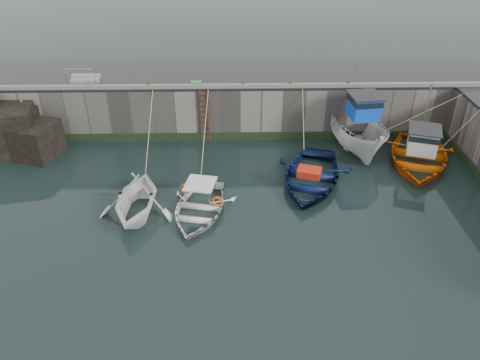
{
  "coord_description": "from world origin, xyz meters",
  "views": [
    {
      "loc": [
        -0.51,
        -14.43,
        12.49
      ],
      "look_at": [
        -0.12,
        3.65,
        1.2
      ],
      "focal_mm": 35.0,
      "sensor_mm": 36.0,
      "label": 1
    }
  ],
  "objects_px": {
    "boat_far_white": "(356,131)",
    "bollard_e": "(348,84)",
    "boat_near_navy": "(310,182)",
    "boat_far_orange": "(418,155)",
    "ladder": "(205,116)",
    "bollard_a": "(149,85)",
    "fish_crate": "(196,84)",
    "boat_near_blue": "(199,212)",
    "bollard_b": "(194,85)",
    "bollard_c": "(243,85)",
    "boat_near_white": "(138,213)",
    "bollard_d": "(290,84)"
  },
  "relations": [
    {
      "from": "boat_far_orange",
      "to": "bollard_d",
      "type": "distance_m",
      "value": 7.88
    },
    {
      "from": "bollard_d",
      "to": "fish_crate",
      "type": "bearing_deg",
      "value": 178.82
    },
    {
      "from": "bollard_a",
      "to": "bollard_e",
      "type": "distance_m",
      "value": 11.0
    },
    {
      "from": "boat_near_white",
      "to": "bollard_b",
      "type": "xyz_separation_m",
      "value": [
        2.27,
        7.41,
        3.3
      ]
    },
    {
      "from": "ladder",
      "to": "bollard_b",
      "type": "xyz_separation_m",
      "value": [
        -0.5,
        0.34,
        1.71
      ]
    },
    {
      "from": "ladder",
      "to": "bollard_d",
      "type": "distance_m",
      "value": 5.11
    },
    {
      "from": "ladder",
      "to": "boat_far_white",
      "type": "bearing_deg",
      "value": -6.44
    },
    {
      "from": "fish_crate",
      "to": "bollard_a",
      "type": "xyz_separation_m",
      "value": [
        -2.6,
        -0.11,
        -0.0
      ]
    },
    {
      "from": "bollard_c",
      "to": "bollard_d",
      "type": "distance_m",
      "value": 2.6
    },
    {
      "from": "ladder",
      "to": "fish_crate",
      "type": "distance_m",
      "value": 1.81
    },
    {
      "from": "bollard_a",
      "to": "bollard_d",
      "type": "bearing_deg",
      "value": 0.0
    },
    {
      "from": "bollard_b",
      "to": "bollard_d",
      "type": "bearing_deg",
      "value": 0.0
    },
    {
      "from": "boat_far_white",
      "to": "bollard_e",
      "type": "distance_m",
      "value": 2.65
    },
    {
      "from": "boat_near_white",
      "to": "boat_far_white",
      "type": "height_order",
      "value": "boat_far_white"
    },
    {
      "from": "boat_far_white",
      "to": "boat_near_navy",
      "type": "bearing_deg",
      "value": -135.66
    },
    {
      "from": "ladder",
      "to": "bollard_c",
      "type": "bearing_deg",
      "value": 8.67
    },
    {
      "from": "bollard_c",
      "to": "bollard_d",
      "type": "relative_size",
      "value": 1.0
    },
    {
      "from": "boat_near_navy",
      "to": "boat_far_orange",
      "type": "xyz_separation_m",
      "value": [
        6.06,
        1.98,
        0.41
      ]
    },
    {
      "from": "boat_near_blue",
      "to": "bollard_b",
      "type": "distance_m",
      "value": 8.11
    },
    {
      "from": "boat_far_white",
      "to": "boat_far_orange",
      "type": "relative_size",
      "value": 0.89
    },
    {
      "from": "ladder",
      "to": "bollard_b",
      "type": "height_order",
      "value": "bollard_b"
    },
    {
      "from": "boat_far_white",
      "to": "bollard_d",
      "type": "relative_size",
      "value": 23.48
    },
    {
      "from": "fish_crate",
      "to": "bollard_b",
      "type": "bearing_deg",
      "value": -134.34
    },
    {
      "from": "ladder",
      "to": "bollard_c",
      "type": "xyz_separation_m",
      "value": [
        2.2,
        0.34,
        1.71
      ]
    },
    {
      "from": "boat_near_blue",
      "to": "bollard_d",
      "type": "relative_size",
      "value": 16.19
    },
    {
      "from": "boat_near_blue",
      "to": "bollard_d",
      "type": "height_order",
      "value": "bollard_d"
    },
    {
      "from": "boat_near_navy",
      "to": "fish_crate",
      "type": "xyz_separation_m",
      "value": [
        -5.83,
        5.09,
        3.3
      ]
    },
    {
      "from": "boat_far_white",
      "to": "bollard_e",
      "type": "height_order",
      "value": "boat_far_white"
    },
    {
      "from": "ladder",
      "to": "fish_crate",
      "type": "xyz_separation_m",
      "value": [
        -0.4,
        0.44,
        1.71
      ]
    },
    {
      "from": "boat_far_white",
      "to": "boat_near_white",
      "type": "bearing_deg",
      "value": -157.59
    },
    {
      "from": "boat_far_white",
      "to": "boat_far_orange",
      "type": "height_order",
      "value": "boat_far_white"
    },
    {
      "from": "boat_far_white",
      "to": "bollard_a",
      "type": "height_order",
      "value": "boat_far_white"
    },
    {
      "from": "boat_far_white",
      "to": "bollard_d",
      "type": "xyz_separation_m",
      "value": [
        -3.67,
        1.29,
        2.26
      ]
    },
    {
      "from": "boat_near_blue",
      "to": "boat_far_orange",
      "type": "distance_m",
      "value": 12.32
    },
    {
      "from": "boat_near_white",
      "to": "bollard_d",
      "type": "height_order",
      "value": "bollard_d"
    },
    {
      "from": "bollard_a",
      "to": "ladder",
      "type": "bearing_deg",
      "value": -6.38
    },
    {
      "from": "bollard_a",
      "to": "bollard_c",
      "type": "distance_m",
      "value": 5.2
    },
    {
      "from": "boat_far_orange",
      "to": "bollard_a",
      "type": "xyz_separation_m",
      "value": [
        -14.48,
        3.01,
        2.89
      ]
    },
    {
      "from": "boat_near_white",
      "to": "bollard_c",
      "type": "xyz_separation_m",
      "value": [
        4.97,
        7.41,
        3.3
      ]
    },
    {
      "from": "boat_near_blue",
      "to": "bollard_b",
      "type": "height_order",
      "value": "bollard_b"
    },
    {
      "from": "fish_crate",
      "to": "bollard_c",
      "type": "xyz_separation_m",
      "value": [
        2.6,
        -0.11,
        -0.0
      ]
    },
    {
      "from": "bollard_e",
      "to": "boat_near_blue",
      "type": "bearing_deg",
      "value": -137.32
    },
    {
      "from": "bollard_a",
      "to": "bollard_e",
      "type": "relative_size",
      "value": 1.0
    },
    {
      "from": "boat_near_white",
      "to": "boat_far_white",
      "type": "bearing_deg",
      "value": 32.11
    },
    {
      "from": "boat_far_orange",
      "to": "fish_crate",
      "type": "distance_m",
      "value": 12.62
    },
    {
      "from": "bollard_b",
      "to": "bollard_e",
      "type": "distance_m",
      "value": 8.5
    },
    {
      "from": "boat_far_white",
      "to": "bollard_e",
      "type": "bearing_deg",
      "value": 103.77
    },
    {
      "from": "fish_crate",
      "to": "bollard_d",
      "type": "relative_size",
      "value": 2.04
    },
    {
      "from": "fish_crate",
      "to": "boat_near_navy",
      "type": "bearing_deg",
      "value": -42.84
    },
    {
      "from": "boat_near_navy",
      "to": "boat_far_orange",
      "type": "bearing_deg",
      "value": 35.34
    }
  ]
}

